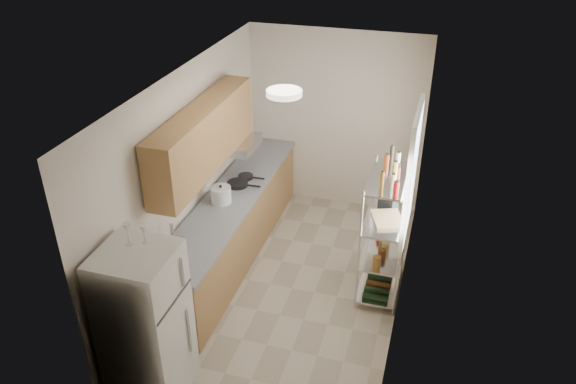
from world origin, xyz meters
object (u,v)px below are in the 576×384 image
(frying_pan_large, at_px, (238,184))
(refrigerator, at_px, (145,324))
(cutting_board, at_px, (388,219))
(espresso_machine, at_px, (389,192))
(rice_cooker, at_px, (221,195))

(frying_pan_large, bearing_deg, refrigerator, -90.43)
(frying_pan_large, xyz_separation_m, cutting_board, (1.96, -0.46, 0.10))
(refrigerator, relative_size, espresso_machine, 5.15)
(cutting_board, bearing_deg, refrigerator, -132.96)
(frying_pan_large, bearing_deg, espresso_machine, -4.49)
(refrigerator, distance_m, cutting_board, 2.80)
(refrigerator, height_order, rice_cooker, refrigerator)
(cutting_board, bearing_deg, frying_pan_large, 166.68)
(rice_cooker, xyz_separation_m, espresso_machine, (1.96, 0.35, 0.17))
(rice_cooker, xyz_separation_m, frying_pan_large, (0.04, 0.44, -0.08))
(rice_cooker, bearing_deg, espresso_machine, 10.15)
(rice_cooker, bearing_deg, refrigerator, -87.26)
(rice_cooker, bearing_deg, frying_pan_large, 84.93)
(refrigerator, distance_m, rice_cooker, 2.08)
(refrigerator, bearing_deg, espresso_machine, 52.42)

